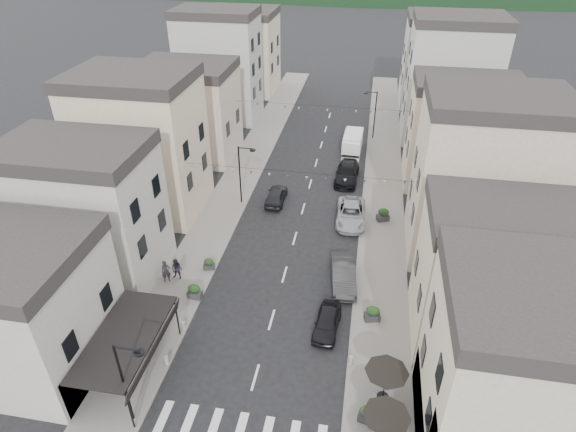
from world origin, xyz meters
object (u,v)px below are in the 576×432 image
at_px(parked_car_c, 351,214).
at_px(pedestrian_b, 177,269).
at_px(parked_car_e, 276,195).
at_px(parked_car_a, 327,322).
at_px(parked_car_d, 347,173).
at_px(parked_car_b, 343,275).
at_px(delivery_van, 353,143).
at_px(pedestrian_a, 166,271).

relative_size(parked_car_c, pedestrian_b, 3.18).
bearing_deg(parked_car_e, parked_car_a, 112.55).
height_order(parked_car_a, pedestrian_b, pedestrian_b).
bearing_deg(parked_car_d, pedestrian_b, -120.11).
bearing_deg(parked_car_e, parked_car_b, 123.79).
distance_m(parked_car_c, delivery_van, 14.95).
height_order(parked_car_b, pedestrian_a, pedestrian_a).
distance_m(delivery_van, pedestrian_a, 28.88).
bearing_deg(delivery_van, parked_car_d, -89.19).
bearing_deg(delivery_van, parked_car_c, -85.23).
height_order(parked_car_b, parked_car_c, parked_car_b).
relative_size(parked_car_e, delivery_van, 0.83).
distance_m(parked_car_e, pedestrian_b, 13.83).
xyz_separation_m(parked_car_e, pedestrian_a, (-5.92, -13.25, 0.31)).
bearing_deg(parked_car_a, pedestrian_a, 171.62).
bearing_deg(pedestrian_a, parked_car_c, 10.41).
relative_size(parked_car_b, parked_car_d, 0.89).
bearing_deg(parked_car_b, pedestrian_a, -178.31).
height_order(parked_car_d, parked_car_e, parked_car_d).
distance_m(parked_car_d, delivery_van, 7.06).
height_order(parked_car_e, pedestrian_a, pedestrian_a).
xyz_separation_m(parked_car_e, delivery_van, (6.60, 12.77, 0.48)).
bearing_deg(parked_car_b, parked_car_d, 85.22).
bearing_deg(parked_car_b, pedestrian_b, -179.81).
xyz_separation_m(parked_car_a, parked_car_b, (0.70, 5.04, 0.15)).
bearing_deg(pedestrian_a, parked_car_e, 36.53).
distance_m(parked_car_a, delivery_van, 28.82).
bearing_deg(parked_car_c, delivery_van, 90.54).
bearing_deg(delivery_van, parked_car_a, -88.09).
bearing_deg(pedestrian_a, parked_car_a, -41.87).
xyz_separation_m(parked_car_a, parked_car_c, (0.70, 13.89, 0.11)).
relative_size(parked_car_c, parked_car_d, 1.01).
height_order(parked_car_a, delivery_van, delivery_van).
relative_size(parked_car_d, pedestrian_b, 3.14).
bearing_deg(delivery_van, parked_car_e, -115.63).
distance_m(parked_car_c, parked_car_d, 7.93).
relative_size(parked_car_a, parked_car_c, 0.70).
bearing_deg(pedestrian_b, parked_car_c, 44.04).
xyz_separation_m(pedestrian_a, pedestrian_b, (0.69, 0.46, -0.04)).
height_order(parked_car_b, pedestrian_b, pedestrian_b).
bearing_deg(parked_car_d, parked_car_c, -81.20).
distance_m(parked_car_e, delivery_van, 14.39).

